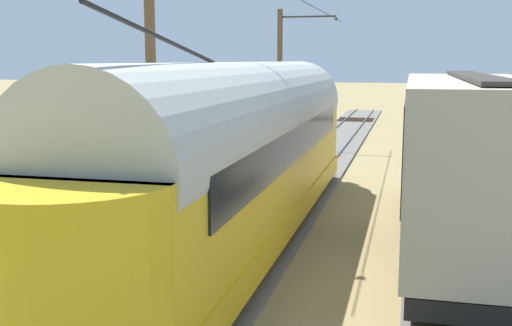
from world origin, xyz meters
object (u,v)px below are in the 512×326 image
at_px(catenary_pole_foreground, 281,74).
at_px(catenary_pole_mid_near, 155,87).
at_px(boxcar_adjacent, 469,156).
at_px(vintage_streetcar, 245,149).

bearing_deg(catenary_pole_foreground, catenary_pole_mid_near, 90.00).
bearing_deg(boxcar_adjacent, catenary_pole_foreground, -65.14).
bearing_deg(catenary_pole_mid_near, catenary_pole_foreground, -90.00).
height_order(vintage_streetcar, boxcar_adjacent, vintage_streetcar).
xyz_separation_m(boxcar_adjacent, catenary_pole_foreground, (7.96, -17.18, 1.48)).
bearing_deg(vintage_streetcar, catenary_pole_foreground, -81.16).
bearing_deg(boxcar_adjacent, vintage_streetcar, 8.63).
bearing_deg(boxcar_adjacent, catenary_pole_mid_near, -3.37).
xyz_separation_m(vintage_streetcar, catenary_pole_mid_near, (2.79, -1.25, 1.38)).
distance_m(vintage_streetcar, catenary_pole_mid_near, 3.36).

